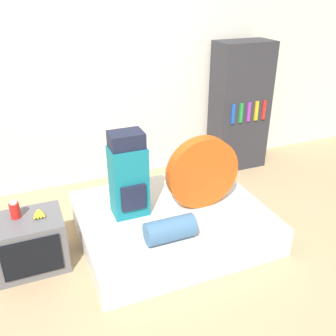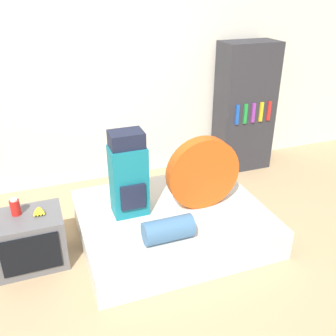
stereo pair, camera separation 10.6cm
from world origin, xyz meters
name	(u,v)px [view 2 (the right image)]	position (x,y,z in m)	size (l,w,h in m)	color
ground_plane	(176,278)	(0.00, 0.00, 0.00)	(16.00, 16.00, 0.00)	tan
wall_back	(112,73)	(0.00, 2.02, 1.30)	(8.00, 0.05, 2.60)	silver
bed	(172,222)	(0.19, 0.58, 0.14)	(1.72, 1.41, 0.28)	silver
backpack	(129,175)	(-0.19, 0.69, 0.67)	(0.32, 0.27, 0.80)	#14707F
tent_bag	(203,173)	(0.48, 0.56, 0.63)	(0.70, 0.12, 0.70)	#D14C14
sleeping_roll	(168,230)	(-0.01, 0.16, 0.38)	(0.42, 0.20, 0.20)	#3D668E
television	(30,240)	(-1.10, 0.63, 0.24)	(0.58, 0.46, 0.47)	#5B5B60
canister	(15,207)	(-1.17, 0.69, 0.54)	(0.08, 0.08, 0.15)	red
banana_bunch	(39,211)	(-0.99, 0.65, 0.49)	(0.11, 0.15, 0.03)	yellow
bookshelf	(245,108)	(1.59, 1.72, 0.80)	(0.69, 0.42, 1.61)	#2D2D33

